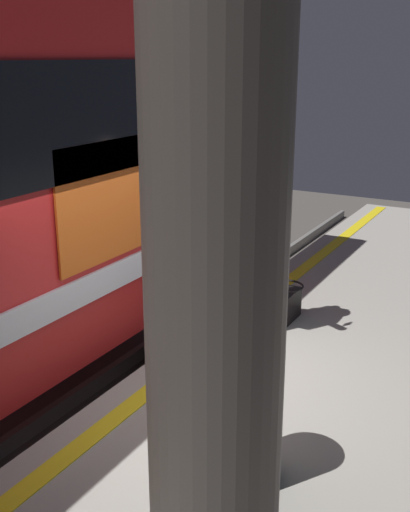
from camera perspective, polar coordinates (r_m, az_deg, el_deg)
ground_plane at (r=6.09m, az=-5.41°, el=-17.15°), size 23.44×23.44×0.00m
safety_line at (r=5.49m, az=-3.05°, el=-10.60°), size 14.22×0.16×0.01m
track_rail_near at (r=6.64m, az=-13.47°, el=-13.55°), size 18.86×0.08×0.16m
passenger at (r=5.93m, az=5.28°, el=2.65°), size 0.57×0.55×1.80m
handbag at (r=6.52m, az=7.38°, el=-4.30°), size 0.39×0.35×0.38m
station_column at (r=1.83m, az=0.97°, el=1.24°), size 0.43×0.43×4.18m
trash_bin at (r=4.08m, az=3.68°, el=-14.18°), size 0.47×0.47×0.91m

